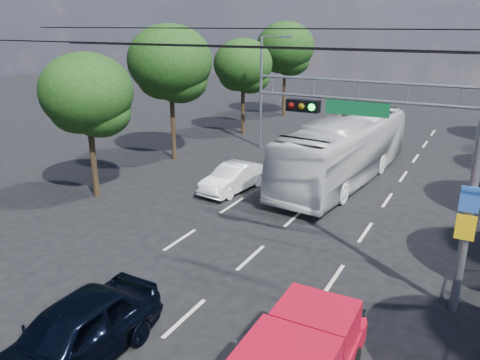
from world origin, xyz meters
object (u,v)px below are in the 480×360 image
Objects in this scene: signal_mast at (431,125)px; navy_hatchback at (72,335)px; white_bus at (344,150)px; white_van at (233,178)px.

signal_mast is 1.97× the size of navy_hatchback.
signal_mast reaches higher than white_bus.
signal_mast is at bearing -57.89° from white_bus.
signal_mast reaches higher than white_van.
navy_hatchback is at bearing -70.95° from white_van.
signal_mast is 0.80× the size of white_bus.
white_van is at bearing 147.92° from signal_mast.
white_van is at bearing -131.83° from white_bus.
white_bus is at bearing 85.55° from navy_hatchback.
navy_hatchback is at bearing -90.25° from white_bus.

